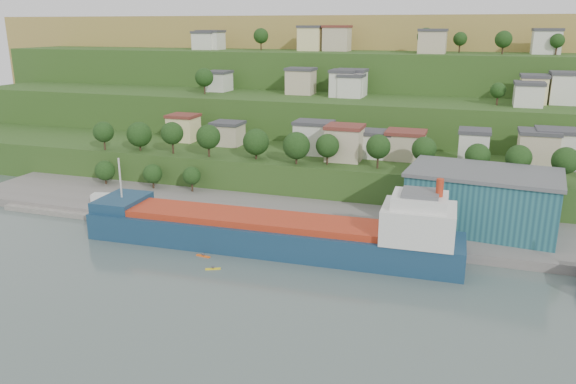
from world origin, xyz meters
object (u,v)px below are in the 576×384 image
at_px(caravan, 105,200).
at_px(kayak_orange, 203,255).
at_px(cargo_ship_near, 280,235).
at_px(warehouse, 482,199).

xyz_separation_m(caravan, kayak_orange, (36.16, -18.89, -2.48)).
relative_size(cargo_ship_near, kayak_orange, 25.25).
xyz_separation_m(cargo_ship_near, warehouse, (38.66, 20.89, 5.25)).
relative_size(cargo_ship_near, warehouse, 2.37).
bearing_deg(kayak_orange, caravan, 159.72).
bearing_deg(cargo_ship_near, warehouse, 26.72).
distance_m(cargo_ship_near, warehouse, 44.26).
bearing_deg(kayak_orange, warehouse, 36.41).
height_order(cargo_ship_near, kayak_orange, cargo_ship_near).
bearing_deg(warehouse, cargo_ship_near, -145.69).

